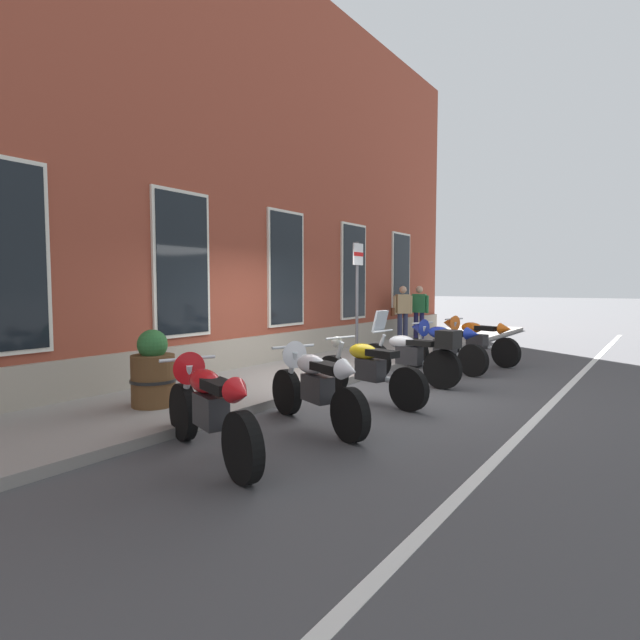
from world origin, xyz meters
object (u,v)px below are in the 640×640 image
(motorcycle_blue_sport, at_px, (440,343))
(pedestrian_striped_shirt, at_px, (419,309))
(motorcycle_orange_sport, at_px, (472,338))
(parking_sign, at_px, (357,286))
(motorcycle_yellow_naked, at_px, (367,370))
(pedestrian_tan_coat, at_px, (403,310))
(motorcycle_red_sport, at_px, (206,402))
(motorcycle_silver_touring, at_px, (412,354))
(barrel_planter, at_px, (153,373))
(motorcycle_white_sport, at_px, (312,381))

(motorcycle_blue_sport, bearing_deg, pedestrian_striped_shirt, 28.20)
(motorcycle_orange_sport, height_order, parking_sign, parking_sign)
(motorcycle_yellow_naked, distance_m, pedestrian_striped_shirt, 8.17)
(pedestrian_tan_coat, bearing_deg, motorcycle_orange_sport, -129.56)
(motorcycle_red_sport, relative_size, pedestrian_striped_shirt, 1.29)
(pedestrian_striped_shirt, bearing_deg, motorcycle_blue_sport, -151.80)
(motorcycle_silver_touring, relative_size, pedestrian_striped_shirt, 1.28)
(motorcycle_red_sport, bearing_deg, motorcycle_yellow_naked, -2.56)
(motorcycle_yellow_naked, height_order, motorcycle_blue_sport, motorcycle_blue_sport)
(pedestrian_striped_shirt, bearing_deg, barrel_planter, -176.75)
(motorcycle_red_sport, relative_size, motorcycle_silver_touring, 1.01)
(motorcycle_silver_touring, bearing_deg, motorcycle_white_sport, -178.93)
(pedestrian_striped_shirt, relative_size, parking_sign, 0.64)
(motorcycle_white_sport, distance_m, motorcycle_yellow_naked, 1.53)
(motorcycle_yellow_naked, xyz_separation_m, pedestrian_striped_shirt, (7.74, 2.55, 0.54))
(barrel_planter, bearing_deg, pedestrian_striped_shirt, 3.25)
(motorcycle_orange_sport, bearing_deg, pedestrian_tan_coat, 50.44)
(motorcycle_white_sport, xyz_separation_m, pedestrian_tan_coat, (8.48, 2.80, 0.45))
(barrel_planter, bearing_deg, motorcycle_white_sport, -69.25)
(motorcycle_silver_touring, bearing_deg, motorcycle_orange_sport, -1.04)
(parking_sign, bearing_deg, pedestrian_tan_coat, 13.98)
(motorcycle_white_sport, height_order, motorcycle_blue_sport, motorcycle_blue_sport)
(motorcycle_yellow_naked, height_order, motorcycle_orange_sport, motorcycle_orange_sport)
(motorcycle_white_sport, bearing_deg, pedestrian_tan_coat, 18.29)
(motorcycle_white_sport, distance_m, parking_sign, 4.45)
(motorcycle_white_sport, height_order, motorcycle_orange_sport, motorcycle_orange_sport)
(pedestrian_striped_shirt, xyz_separation_m, parking_sign, (-5.31, -0.95, 0.72))
(motorcycle_silver_touring, bearing_deg, motorcycle_red_sport, 178.03)
(motorcycle_red_sport, bearing_deg, parking_sign, 14.87)
(motorcycle_blue_sport, xyz_separation_m, barrel_planter, (-5.48, 1.88, 0.00))
(motorcycle_orange_sport, relative_size, pedestrian_tan_coat, 1.32)
(motorcycle_white_sport, bearing_deg, motorcycle_blue_sport, 2.20)
(motorcycle_blue_sport, xyz_separation_m, pedestrian_striped_shirt, (4.57, 2.45, 0.45))
(motorcycle_silver_touring, distance_m, parking_sign, 2.19)
(motorcycle_yellow_naked, height_order, barrel_planter, barrel_planter)
(motorcycle_silver_touring, xyz_separation_m, parking_sign, (0.86, 1.62, 1.20))
(motorcycle_white_sport, distance_m, motorcycle_silver_touring, 3.09)
(motorcycle_blue_sport, distance_m, pedestrian_striped_shirt, 5.20)
(pedestrian_striped_shirt, height_order, parking_sign, parking_sign)
(motorcycle_red_sport, xyz_separation_m, parking_sign, (5.49, 1.46, 1.17))
(pedestrian_striped_shirt, distance_m, barrel_planter, 10.07)
(motorcycle_yellow_naked, distance_m, motorcycle_silver_touring, 1.57)
(motorcycle_orange_sport, relative_size, parking_sign, 0.84)
(motorcycle_blue_sport, bearing_deg, barrel_planter, 161.09)
(pedestrian_tan_coat, bearing_deg, motorcycle_silver_touring, -153.00)
(motorcycle_yellow_naked, relative_size, parking_sign, 0.85)
(motorcycle_white_sport, relative_size, parking_sign, 0.78)
(motorcycle_silver_touring, distance_m, motorcycle_blue_sport, 1.61)
(motorcycle_white_sport, bearing_deg, motorcycle_orange_sport, 0.02)
(barrel_planter, bearing_deg, motorcycle_red_sport, -112.43)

